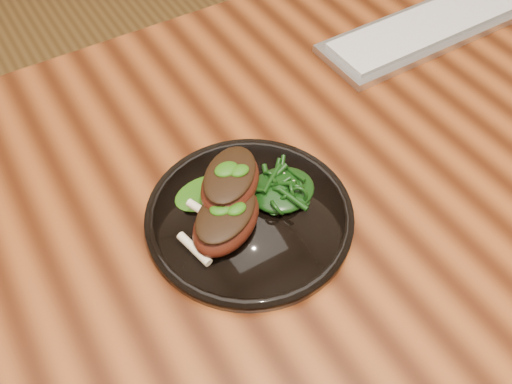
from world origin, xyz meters
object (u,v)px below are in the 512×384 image
greens_heap (282,187)px  keyboard (429,27)px  desk (259,219)px  lamb_chop_front (226,219)px  plate (249,216)px

greens_heap → keyboard: size_ratio=0.21×
desk → greens_heap: size_ratio=18.91×
desk → lamb_chop_front: lamb_chop_front is taller
desk → keyboard: 0.45m
greens_heap → keyboard: (0.42, 0.18, -0.02)m
plate → keyboard: bearing=21.8°
lamb_chop_front → keyboard: lamb_chop_front is taller
lamb_chop_front → plate: bearing=14.0°
lamb_chop_front → keyboard: size_ratio=0.32×
desk → plate: 0.11m
greens_heap → keyboard: greens_heap is taller
plate → keyboard: 0.50m
keyboard → plate: bearing=-158.2°
lamb_chop_front → greens_heap: (0.09, 0.01, -0.01)m
lamb_chop_front → keyboard: 0.54m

